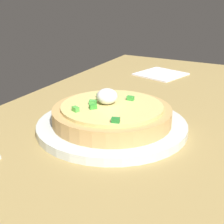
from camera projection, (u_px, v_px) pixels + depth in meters
The scene contains 4 objects.
dining_table at pixel (172, 146), 58.64cm from camera, with size 124.53×78.07×2.44cm, color #9E844C.
plate at pixel (112, 126), 61.94cm from camera, with size 27.31×27.31×1.48cm, color silver.
pizza at pixel (112, 114), 61.08cm from camera, with size 21.53×21.53×6.14cm.
napkin at pixel (161, 74), 99.05cm from camera, with size 12.09×12.09×0.40cm, color white.
Camera 1 is at (51.46, 15.20, 27.74)cm, focal length 54.35 mm.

